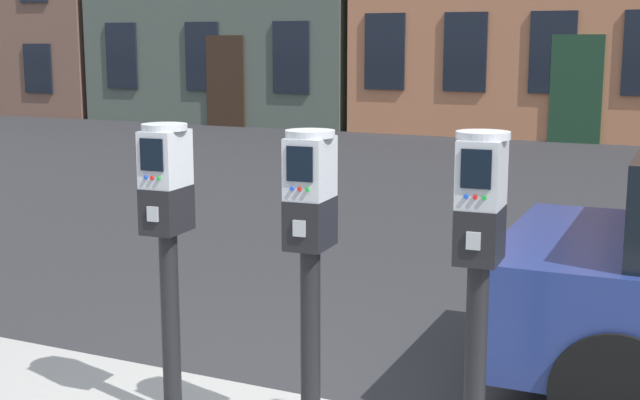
{
  "coord_description": "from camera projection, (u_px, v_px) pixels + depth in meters",
  "views": [
    {
      "loc": [
        1.76,
        -3.72,
        1.99
      ],
      "look_at": [
        0.11,
        -0.23,
        1.28
      ],
      "focal_mm": 49.27,
      "sensor_mm": 36.0,
      "label": 1
    }
  ],
  "objects": [
    {
      "name": "parking_meter_near_kerb",
      "position": [
        167.0,
        219.0,
        4.18
      ],
      "size": [
        0.23,
        0.26,
        1.46
      ],
      "rotation": [
        0.0,
        0.0,
        -1.5
      ],
      "color": "black",
      "rests_on": "sidewalk_slab"
    },
    {
      "name": "parking_meter_end_of_row",
      "position": [
        479.0,
        246.0,
        3.54
      ],
      "size": [
        0.23,
        0.26,
        1.5
      ],
      "rotation": [
        0.0,
        0.0,
        -1.5
      ],
      "color": "black",
      "rests_on": "sidewalk_slab"
    },
    {
      "name": "parking_meter_twin_adjacent",
      "position": [
        310.0,
        233.0,
        3.86
      ],
      "size": [
        0.23,
        0.26,
        1.47
      ],
      "rotation": [
        0.0,
        0.0,
        -1.5
      ],
      "color": "black",
      "rests_on": "sidewalk_slab"
    }
  ]
}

